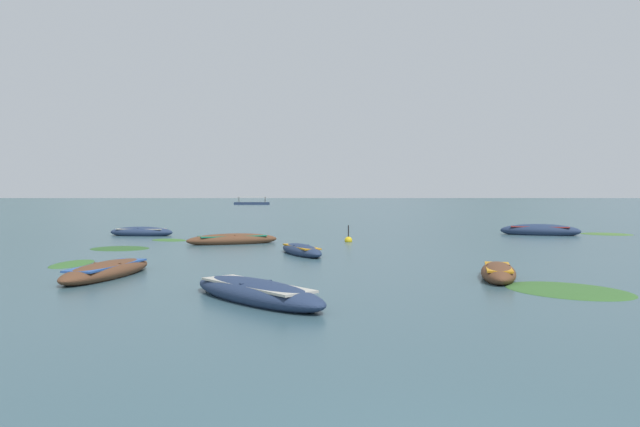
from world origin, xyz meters
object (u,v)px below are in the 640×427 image
rowboat_3 (498,273)px  rowboat_5 (301,250)px  rowboat_2 (540,231)px  rowboat_0 (256,292)px  mooring_buoy (348,240)px  ferry_1 (252,203)px  rowboat_1 (233,240)px  rowboat_8 (107,271)px  rowboat_6 (141,232)px

rowboat_3 → rowboat_5: size_ratio=0.87×
rowboat_2 → rowboat_3: (-6.47, -18.96, -0.08)m
rowboat_0 → rowboat_2: 26.07m
rowboat_3 → mooring_buoy: mooring_buoy is taller
mooring_buoy → ferry_1: bearing=104.0°
rowboat_1 → rowboat_8: (-0.78, -11.57, -0.02)m
rowboat_1 → rowboat_3: 15.03m
rowboat_0 → rowboat_6: (-10.98, 20.20, 0.02)m
rowboat_3 → mooring_buoy: (-4.69, 12.64, -0.08)m
rowboat_2 → rowboat_6: 23.63m
rowboat_5 → mooring_buoy: bearing=76.2°
rowboat_2 → rowboat_6: (-23.47, -2.68, -0.05)m
rowboat_0 → mooring_buoy: size_ratio=4.21×
rowboat_6 → rowboat_8: rowboat_6 is taller
rowboat_1 → rowboat_3: size_ratio=1.39×
rowboat_6 → rowboat_0: bearing=-61.5°
ferry_1 → rowboat_3: bearing=-75.4°
rowboat_1 → ferry_1: size_ratio=0.44×
ferry_1 → mooring_buoy: (33.36, -133.63, -0.35)m
rowboat_1 → rowboat_2: size_ratio=0.96×
rowboat_0 → rowboat_6: size_ratio=1.04×
rowboat_0 → rowboat_2: bearing=61.4°
rowboat_8 → ferry_1: ferry_1 is taller
rowboat_6 → ferry_1: size_ratio=0.38×
rowboat_0 → rowboat_2: size_ratio=0.86×
rowboat_6 → mooring_buoy: mooring_buoy is taller
rowboat_6 → rowboat_8: size_ratio=0.87×
rowboat_0 → rowboat_8: size_ratio=0.91×
rowboat_0 → rowboat_6: 22.99m
rowboat_1 → mooring_buoy: bearing=16.5°
mooring_buoy → rowboat_5: bearing=-103.8°
rowboat_1 → ferry_1: ferry_1 is taller
rowboat_1 → rowboat_3: rowboat_1 is taller
rowboat_0 → rowboat_1: (-4.21, 14.92, 0.01)m
rowboat_3 → rowboat_8: bearing=-177.0°
rowboat_3 → rowboat_0: bearing=-146.9°
rowboat_6 → ferry_1: 131.69m
rowboat_1 → mooring_buoy: mooring_buoy is taller
rowboat_8 → rowboat_6: bearing=109.6°
mooring_buoy → rowboat_1: bearing=-163.5°
rowboat_2 → mooring_buoy: 12.83m
rowboat_0 → rowboat_3: bearing=33.1°
rowboat_0 → rowboat_5: rowboat_0 is taller
rowboat_0 → rowboat_8: (-5.00, 3.36, -0.01)m
rowboat_3 → ferry_1: 151.14m
rowboat_2 → rowboat_8: (-17.49, -19.53, -0.08)m
rowboat_2 → mooring_buoy: size_ratio=4.91×
rowboat_3 → ferry_1: (-38.06, 146.27, 0.27)m
rowboat_2 → mooring_buoy: bearing=-150.5°
rowboat_2 → rowboat_1: bearing=-154.5°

